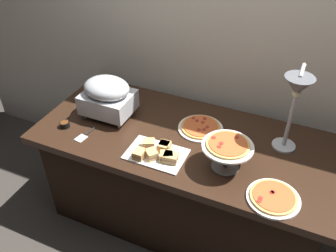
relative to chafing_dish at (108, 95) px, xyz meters
name	(u,v)px	position (x,y,z in m)	size (l,w,h in m)	color
ground_plane	(183,215)	(0.56, -0.02, -0.92)	(8.00, 8.00, 0.00)	#38332D
back_wall	(216,41)	(0.56, 0.48, 0.28)	(4.40, 0.04, 2.40)	beige
buffet_table	(184,179)	(0.56, -0.02, -0.53)	(1.90, 0.84, 0.76)	black
chafing_dish	(108,95)	(0.00, 0.00, 0.00)	(0.33, 0.26, 0.28)	#B7BABF
heat_lamp	(296,94)	(1.13, 0.03, 0.28)	(0.15, 0.29, 0.56)	#B7BABF
pizza_plate_front	(273,198)	(1.16, -0.31, -0.14)	(0.28, 0.28, 0.03)	white
pizza_plate_center	(201,128)	(0.62, 0.10, -0.14)	(0.29, 0.29, 0.03)	white
pizza_plate_raised_stand	(228,148)	(0.86, -0.18, -0.01)	(0.28, 0.28, 0.18)	#595B60
sandwich_platter	(157,152)	(0.47, -0.24, -0.13)	(0.35, 0.23, 0.06)	white
sauce_cup_near	(65,124)	(-0.20, -0.23, -0.14)	(0.06, 0.06, 0.04)	black
serving_spatula	(86,135)	(-0.02, -0.25, -0.15)	(0.07, 0.17, 0.01)	#B7BABF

